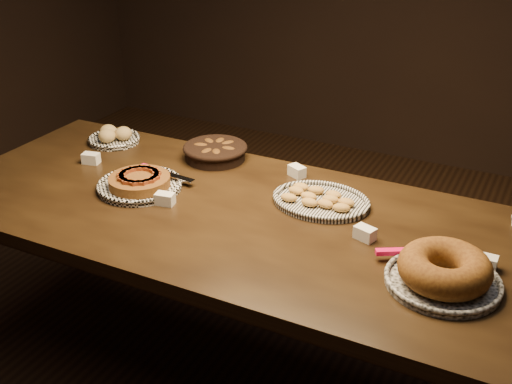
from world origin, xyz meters
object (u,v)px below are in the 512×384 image
at_px(apple_tart_plate, 140,183).
at_px(bundt_cake_plate, 444,272).
at_px(buffet_table, 243,230).
at_px(madeleine_platter, 320,200).

xyz_separation_m(apple_tart_plate, bundt_cake_plate, (1.21, -0.13, 0.02)).
bearing_deg(apple_tart_plate, buffet_table, -13.13).
bearing_deg(buffet_table, bundt_cake_plate, -9.73).
relative_size(buffet_table, madeleine_platter, 6.55).
bearing_deg(madeleine_platter, apple_tart_plate, -166.22).
distance_m(madeleine_platter, bundt_cake_plate, 0.62).
height_order(apple_tart_plate, madeleine_platter, apple_tart_plate).
bearing_deg(bundt_cake_plate, madeleine_platter, 133.35).
height_order(madeleine_platter, bundt_cake_plate, bundt_cake_plate).
relative_size(buffet_table, bundt_cake_plate, 5.93).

